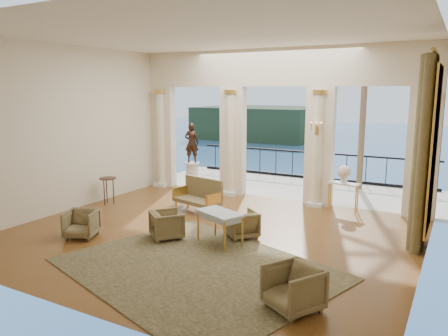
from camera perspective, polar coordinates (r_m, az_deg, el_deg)
The scene contains 23 objects.
floor at distance 10.22m, azimuth -2.01°, elevation -8.71°, with size 9.00×9.00×0.00m, color #491D0A.
room_walls at distance 8.74m, azimuth -5.93°, elevation 7.30°, with size 9.00×9.00×9.00m.
arcade at distance 13.11m, azimuth 6.59°, elevation 6.95°, with size 9.00×0.56×4.50m.
terrace at distance 15.32m, azimuth 9.22°, elevation -2.61°, with size 10.00×3.60×0.10m, color #A29B88.
balustrade at distance 16.71m, azimuth 11.13°, elevation 0.01°, with size 9.00×0.06×1.03m.
palm_tree at distance 15.20m, azimuth 18.02°, elevation 12.66°, with size 2.00×2.00×4.50m.
headland at distance 85.98m, azimuth 4.87°, elevation 5.97°, with size 22.00×18.00×6.00m, color black.
sea at distance 69.10m, azimuth 24.53°, elevation 1.54°, with size 160.00×160.00×0.00m, color #1D528A.
curtain at distance 9.90m, azimuth 24.61°, elevation 1.76°, with size 0.33×1.40×4.09m.
window_frame at distance 9.87m, azimuth 25.73°, elevation 2.13°, with size 0.04×1.60×3.40m, color gold.
wall_sconce at distance 12.37m, azimuth 12.02°, elevation 4.95°, with size 0.30×0.11×0.33m.
rug at distance 8.40m, azimuth -3.68°, elevation -12.99°, with size 4.82×3.75×0.02m, color #2E3318.
armchair_a at distance 10.47m, azimuth -18.14°, elevation -6.78°, with size 0.67×0.63×0.69m, color #41371D.
armchair_b at distance 6.93m, azimuth 9.03°, elevation -14.99°, with size 0.74×0.69×0.76m, color #41371D.
armchair_c at distance 9.98m, azimuth 2.31°, elevation -7.15°, with size 0.66×0.61×0.68m, color #41371D.
armchair_d at distance 9.97m, azimuth -7.46°, elevation -7.19°, with size 0.68×0.63×0.69m, color #41371D.
settee at distance 11.99m, azimuth -3.24°, elevation -3.59°, with size 1.50×0.90×0.92m.
game_table at distance 9.46m, azimuth -0.57°, elevation -6.19°, with size 1.19×0.93×0.72m.
pedestal at distance 14.37m, azimuth -4.19°, elevation -1.24°, with size 0.53×0.53×0.97m.
statue at distance 14.19m, azimuth -4.25°, elevation 3.29°, with size 0.47×0.31×1.28m, color #301E15.
console_table at distance 12.45m, azimuth 15.33°, elevation -2.47°, with size 0.88×0.47×0.80m.
urn at distance 12.36m, azimuth 15.42°, elevation -0.62°, with size 0.36×0.36×0.48m.
side_table at distance 13.16m, azimuth -14.95°, elevation -1.71°, with size 0.48×0.48×0.79m.
Camera 1 is at (4.99, -8.29, 3.32)m, focal length 35.00 mm.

